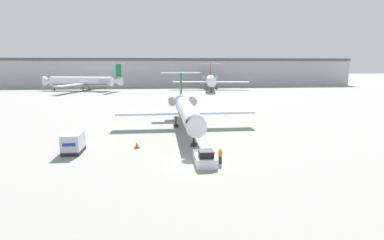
{
  "coord_description": "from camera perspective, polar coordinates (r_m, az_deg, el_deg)",
  "views": [
    {
      "loc": [
        -4.17,
        -29.66,
        10.26
      ],
      "look_at": [
        0.0,
        8.86,
        3.07
      ],
      "focal_mm": 28.0,
      "sensor_mm": 36.0,
      "label": 1
    }
  ],
  "objects": [
    {
      "name": "airplane_parked_far_left",
      "position": [
        127.39,
        -19.98,
        6.94
      ],
      "size": [
        33.06,
        36.1,
        10.71
      ],
      "color": "white",
      "rests_on": "ground"
    },
    {
      "name": "ground_plane",
      "position": [
        31.66,
        1.74,
        -8.4
      ],
      "size": [
        600.0,
        600.0,
        0.0
      ],
      "primitive_type": "plane",
      "color": "gray"
    },
    {
      "name": "airplane_main",
      "position": [
        48.9,
        -1.13,
        2.09
      ],
      "size": [
        22.55,
        28.04,
        8.74
      ],
      "color": "silver",
      "rests_on": "ground"
    },
    {
      "name": "pushback_tug",
      "position": [
        31.65,
        2.44,
        -7.26
      ],
      "size": [
        2.06,
        4.24,
        1.67
      ],
      "color": "silver",
      "rests_on": "ground"
    },
    {
      "name": "worker_near_tug",
      "position": [
        31.61,
        5.4,
        -6.76
      ],
      "size": [
        0.4,
        0.24,
        1.72
      ],
      "color": "#232838",
      "rests_on": "ground"
    },
    {
      "name": "traffic_cone_left",
      "position": [
        38.09,
        -10.46,
        -4.69
      ],
      "size": [
        0.72,
        0.72,
        0.81
      ],
      "color": "black",
      "rests_on": "ground"
    },
    {
      "name": "luggage_cart",
      "position": [
        37.96,
        -21.68,
        -4.09
      ],
      "size": [
        2.04,
        3.38,
        2.36
      ],
      "color": "#232326",
      "rests_on": "ground"
    },
    {
      "name": "airplane_parked_far_right",
      "position": [
        125.26,
        3.61,
        7.61
      ],
      "size": [
        31.81,
        31.45,
        10.88
      ],
      "color": "white",
      "rests_on": "ground"
    },
    {
      "name": "terminal_building",
      "position": [
        149.76,
        -4.63,
        9.09
      ],
      "size": [
        180.0,
        16.8,
        13.25
      ],
      "color": "#B2B2B7",
      "rests_on": "ground"
    }
  ]
}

